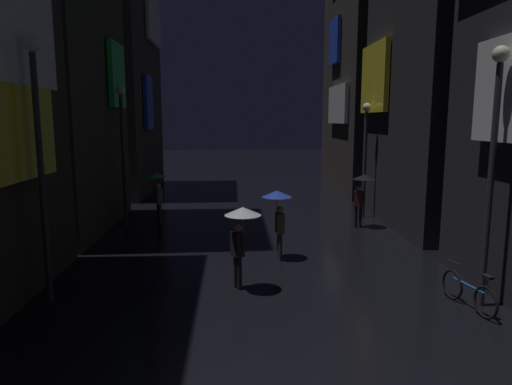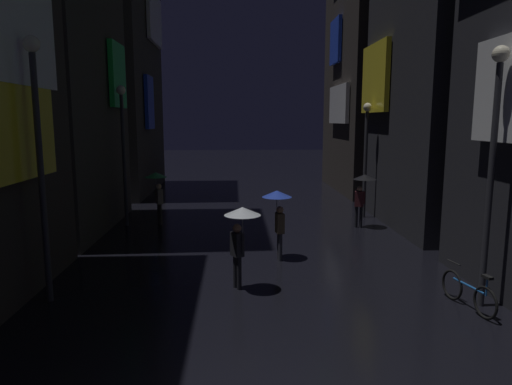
# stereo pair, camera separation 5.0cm
# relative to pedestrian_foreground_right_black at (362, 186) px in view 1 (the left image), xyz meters

# --- Properties ---
(building_left_far) EXTENTS (4.25, 8.60, 18.65)m
(building_left_far) POSITION_rel_pedestrian_foreground_right_black_xyz_m (-11.86, 9.99, 7.67)
(building_left_far) COLOR #33302D
(building_left_far) RESTS_ON ground
(building_right_mid) EXTENTS (4.25, 7.28, 17.29)m
(building_right_mid) POSITION_rel_pedestrian_foreground_right_black_xyz_m (3.11, 0.33, 6.97)
(building_right_mid) COLOR #232328
(building_right_mid) RESTS_ON ground
(building_right_far) EXTENTS (4.25, 8.43, 21.24)m
(building_right_far) POSITION_rel_pedestrian_foreground_right_black_xyz_m (3.10, 9.89, 8.95)
(building_right_far) COLOR #2D2826
(building_right_far) RESTS_ON ground
(pedestrian_foreground_right_black) EXTENTS (0.90, 0.90, 2.12)m
(pedestrian_foreground_right_black) POSITION_rel_pedestrian_foreground_right_black_xyz_m (0.00, 0.00, 0.00)
(pedestrian_foreground_right_black) COLOR black
(pedestrian_foreground_right_black) RESTS_ON ground
(pedestrian_midstreet_left_blue) EXTENTS (0.90, 0.90, 2.12)m
(pedestrian_midstreet_left_blue) POSITION_rel_pedestrian_foreground_right_black_xyz_m (-3.72, -3.99, 0.00)
(pedestrian_midstreet_left_blue) COLOR #2D2D38
(pedestrian_midstreet_left_blue) RESTS_ON ground
(pedestrian_foreground_left_clear) EXTENTS (0.90, 0.90, 2.12)m
(pedestrian_foreground_left_clear) POSITION_rel_pedestrian_foreground_right_black_xyz_m (-4.87, -6.50, 0.00)
(pedestrian_foreground_left_clear) COLOR black
(pedestrian_foreground_left_clear) RESTS_ON ground
(pedestrian_far_right_green) EXTENTS (0.90, 0.90, 2.12)m
(pedestrian_far_right_green) POSITION_rel_pedestrian_foreground_right_black_xyz_m (-8.18, 1.05, 0.00)
(pedestrian_far_right_green) COLOR #38332D
(pedestrian_far_right_green) RESTS_ON ground
(bicycle_parked_at_storefront) EXTENTS (0.40, 1.80, 0.96)m
(bicycle_parked_at_storefront) POSITION_rel_pedestrian_foreground_right_black_xyz_m (0.22, -7.92, -1.28)
(bicycle_parked_at_storefront) COLOR black
(bicycle_parked_at_storefront) RESTS_ON ground
(streetlamp_right_far) EXTENTS (0.36, 0.36, 4.94)m
(streetlamp_right_far) POSITION_rel_pedestrian_foreground_right_black_xyz_m (0.62, 1.89, 1.46)
(streetlamp_right_far) COLOR #2D2D33
(streetlamp_right_far) RESTS_ON ground
(streetlamp_left_near) EXTENTS (0.36, 0.36, 6.02)m
(streetlamp_left_near) POSITION_rel_pedestrian_foreground_right_black_xyz_m (-9.38, -7.01, 2.05)
(streetlamp_left_near) COLOR #2D2D33
(streetlamp_left_near) RESTS_ON ground
(streetlamp_left_far) EXTENTS (0.36, 0.36, 5.53)m
(streetlamp_left_far) POSITION_rel_pedestrian_foreground_right_black_xyz_m (-9.38, 0.76, 1.79)
(streetlamp_left_far) COLOR #2D2D33
(streetlamp_left_far) RESTS_ON ground
(streetlamp_right_near) EXTENTS (0.36, 0.36, 5.77)m
(streetlamp_right_near) POSITION_rel_pedestrian_foreground_right_black_xyz_m (0.62, -7.75, 1.92)
(streetlamp_right_near) COLOR #2D2D33
(streetlamp_right_near) RESTS_ON ground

